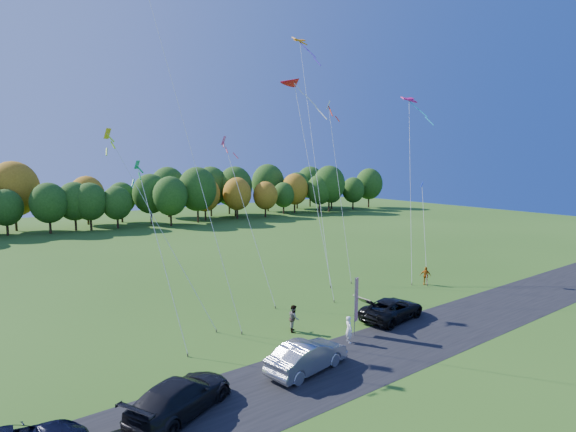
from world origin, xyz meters
TOP-DOWN VIEW (x-y plane):
  - ground at (0.00, 0.00)m, footprint 160.00×160.00m
  - asphalt_strip at (0.00, -4.00)m, footprint 90.00×6.00m
  - tree_line at (0.00, 55.00)m, footprint 116.00×12.00m
  - black_suv at (4.14, -0.82)m, footprint 5.63×3.14m
  - silver_sedan at (-5.65, -3.40)m, footprint 5.17×2.54m
  - dark_truck_a at (-12.74, -3.23)m, footprint 5.89×4.28m
  - person_tailgate_a at (-1.22, -2.00)m, footprint 0.55×0.70m
  - person_tailgate_b at (-2.83, 1.51)m, footprint 1.02×1.08m
  - person_east at (13.53, 3.35)m, footprint 0.84×1.02m
  - feather_flag at (0.06, -1.29)m, footprint 0.48×0.23m
  - kite_delta_blue at (-7.89, 7.76)m, footprint 5.55×10.50m
  - kite_parafoil_orange at (9.15, 14.16)m, footprint 8.67×13.83m
  - kite_delta_red at (4.53, 8.72)m, footprint 3.65×9.38m
  - kite_parafoil_rainbow at (15.55, 6.98)m, footprint 8.20×6.79m
  - kite_diamond_yellow at (-9.40, 7.38)m, footprint 5.30×6.71m
  - kite_diamond_green at (-10.68, 4.05)m, footprint 1.62×4.51m
  - kite_diamond_white at (8.84, 9.87)m, footprint 1.80×5.36m
  - kite_diamond_pink at (-1.82, 8.81)m, footprint 1.80×6.30m
  - kite_diamond_blue_low at (14.57, 4.41)m, footprint 3.13×3.42m

SIDE VIEW (x-z plane):
  - ground at x=0.00m, z-range 0.00..0.00m
  - tree_line at x=0.00m, z-range -5.00..5.00m
  - asphalt_strip at x=0.00m, z-range 0.00..0.01m
  - black_suv at x=4.14m, z-range 0.00..1.49m
  - dark_truck_a at x=-12.74m, z-range 0.00..1.59m
  - person_east at x=13.53m, z-range 0.00..1.63m
  - silver_sedan at x=-5.65m, z-range 0.00..1.63m
  - person_tailgate_a at x=-1.22m, z-range 0.00..1.68m
  - person_tailgate_b at x=-2.83m, z-range 0.00..1.76m
  - feather_flag at x=0.06m, z-range 0.42..4.24m
  - kite_diamond_blue_low at x=14.57m, z-range -0.18..9.26m
  - kite_diamond_green at x=-10.68m, z-range -0.07..11.38m
  - kite_diamond_yellow at x=-9.40m, z-range -0.25..13.43m
  - kite_diamond_pink at x=-1.82m, z-range -0.17..13.35m
  - kite_diamond_white at x=8.84m, z-range -0.12..17.18m
  - kite_parafoil_rainbow at x=15.55m, z-range -0.18..17.99m
  - kite_delta_red at x=4.53m, z-range -0.20..19.75m
  - kite_parafoil_orange at x=9.15m, z-range -0.24..25.13m
  - kite_delta_blue at x=-7.89m, z-range -0.43..31.10m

